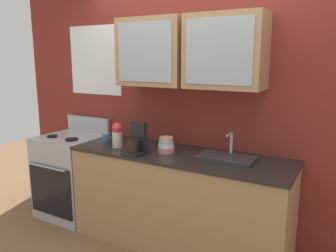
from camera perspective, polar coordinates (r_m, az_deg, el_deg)
ground_plane at (r=3.49m, az=1.73°, el=-19.56°), size 10.00×10.00×0.00m
back_wall_unit at (r=3.31m, az=4.58°, el=5.75°), size 4.61×0.45×2.75m
counter at (r=3.28m, az=1.78°, el=-12.55°), size 2.10×0.67×0.93m
stove_range at (r=4.06m, az=-16.05°, el=-8.04°), size 0.67×0.69×1.11m
sink_faucet at (r=2.97m, az=9.95°, el=-5.30°), size 0.49×0.30×0.22m
bowl_stack at (r=3.14m, az=-0.31°, el=-3.30°), size 0.16×0.16×0.15m
vase at (r=3.35m, az=-8.68°, el=-1.46°), size 0.10×0.10×0.25m
cup_near_sink at (r=3.60m, az=-10.46°, el=-2.04°), size 0.11×0.08×0.08m
coffee_maker at (r=3.10m, az=-5.43°, el=-2.80°), size 0.17×0.20×0.29m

